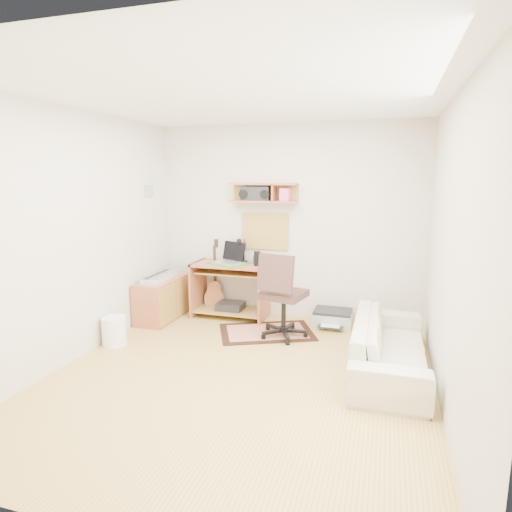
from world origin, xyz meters
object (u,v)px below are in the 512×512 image
(cabinet, at_px, (162,299))
(sofa, at_px, (390,337))
(task_chair, at_px, (284,294))
(printer, at_px, (333,318))
(desk, at_px, (230,290))

(cabinet, relative_size, sofa, 0.51)
(task_chair, height_order, sofa, task_chair)
(task_chair, bearing_deg, cabinet, -174.22)
(printer, bearing_deg, cabinet, -170.07)
(task_chair, xyz_separation_m, printer, (0.52, 0.60, -0.44))
(desk, height_order, printer, desk)
(task_chair, xyz_separation_m, cabinet, (-1.74, 0.19, -0.25))
(task_chair, bearing_deg, desk, 160.37)
(cabinet, height_order, sofa, sofa)
(desk, distance_m, sofa, 2.39)
(desk, xyz_separation_m, task_chair, (0.88, -0.54, 0.15))
(cabinet, relative_size, printer, 1.80)
(cabinet, bearing_deg, desk, 22.29)
(desk, relative_size, sofa, 0.56)
(sofa, bearing_deg, task_chair, 63.90)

